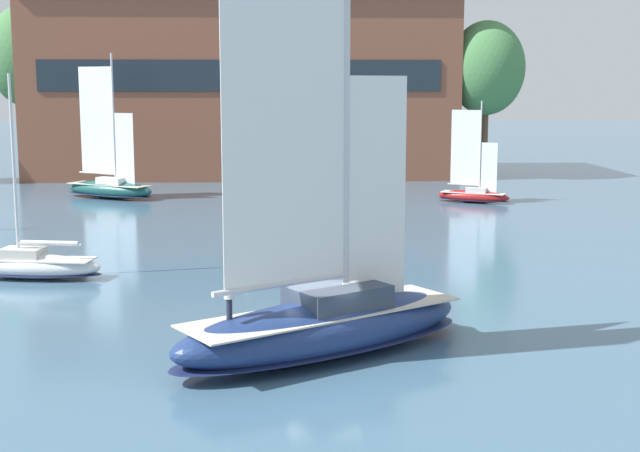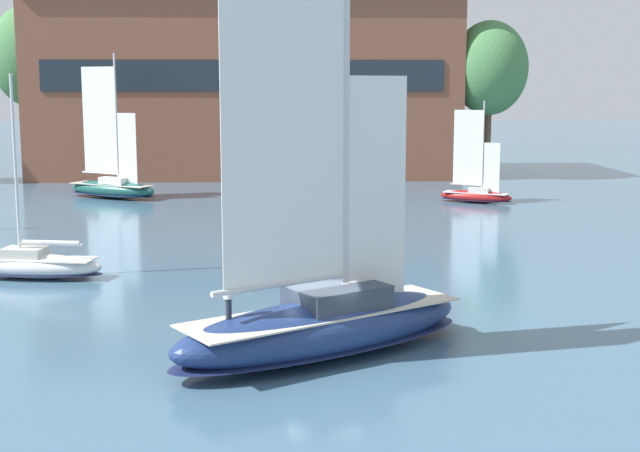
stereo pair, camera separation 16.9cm
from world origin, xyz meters
name	(u,v)px [view 2 (the right image)]	position (x,y,z in m)	size (l,w,h in m)	color
ground_plane	(323,355)	(0.00, 0.00, 0.00)	(400.00, 400.00, 0.00)	#42667F
waterfront_building	(247,81)	(-5.16, 63.31, 9.60)	(43.56, 16.53, 19.13)	brown
tree_shore_left	(490,68)	(18.88, 58.14, 10.86)	(7.54, 7.54, 15.51)	brown
tree_shore_center	(34,57)	(-25.93, 60.19, 12.00)	(8.33, 8.33, 17.15)	#4C3828
sailboat_main	(324,320)	(0.02, 0.01, 1.25)	(11.75, 9.16, 16.24)	navy
sailboat_moored_near_marina	(112,187)	(-15.59, 43.94, 0.95)	(8.65, 6.38, 11.82)	#194C47
sailboat_moored_mid_channel	(31,264)	(-13.69, 13.11, 0.67)	(7.39, 3.13, 9.85)	silver
sailboat_moored_far_slip	(476,194)	(13.93, 39.92, 0.70)	(5.94, 4.16, 8.06)	maroon
channel_buoy	(248,245)	(-3.33, 17.41, 0.80)	(1.12, 1.12, 2.02)	green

